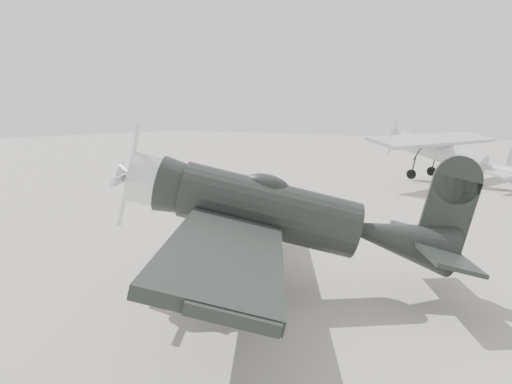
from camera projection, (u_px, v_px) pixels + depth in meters
ground at (240, 259)px, 15.46m from camera, size 160.00×160.00×0.00m
lowwing_monoplane at (285, 215)px, 12.16m from camera, size 9.66×11.00×3.85m
highwing_monoplane at (446, 149)px, 31.52m from camera, size 8.93×12.48×3.53m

